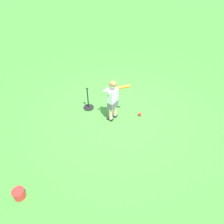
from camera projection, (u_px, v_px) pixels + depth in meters
name	position (u px, v px, depth m)	size (l,w,h in m)	color
ground_plane	(118.00, 115.00, 5.55)	(40.00, 40.00, 0.00)	#479338
child_batter	(113.00, 97.00, 5.05)	(0.63, 0.36, 1.08)	#232328
play_ball_far_right	(140.00, 114.00, 5.51)	(0.09, 0.09, 0.09)	red
batting_tee	(88.00, 105.00, 5.72)	(0.28, 0.28, 0.62)	black
toy_bucket	(19.00, 194.00, 3.75)	(0.22, 0.22, 0.19)	red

